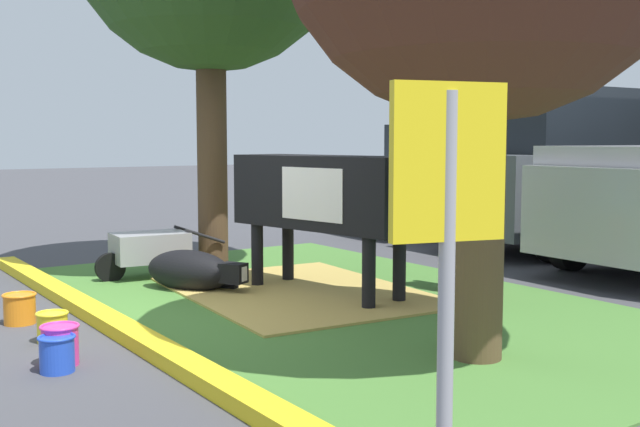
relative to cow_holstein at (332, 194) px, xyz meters
The scene contains 15 objects.
ground_plane 2.29m from the cow_holstein, 92.57° to the right, with size 80.00×80.00×0.00m, color #424247.
grass_island 1.16m from the cow_holstein, 16.96° to the right, with size 7.85×4.55×0.02m, color #477A33.
curb_yellow 2.73m from the cow_holstein, 84.68° to the right, with size 9.05×0.24×0.12m, color yellow.
hay_bedding 1.19m from the cow_holstein, 147.28° to the right, with size 3.20×2.40×0.04m, color tan.
cow_holstein is the anchor object (origin of this frame).
calf_lying 1.87m from the cow_holstein, 135.81° to the right, with size 1.29×0.96×0.48m.
person_handler 1.57m from the cow_holstein, 62.48° to the left, with size 0.43×0.37×1.63m.
wheelbarrow 2.65m from the cow_holstein, 150.85° to the right, with size 0.68×1.62×0.63m.
parking_sign 5.62m from the cow_holstein, 31.32° to the right, with size 0.16×0.43×1.94m.
bucket_orange 3.36m from the cow_holstein, 102.37° to the right, with size 0.31×0.31×0.29m.
bucket_yellow 3.23m from the cow_holstein, 87.08° to the right, with size 0.28×0.28×0.26m.
bucket_pink 3.46m from the cow_holstein, 74.70° to the right, with size 0.30×0.30×0.32m.
bucket_blue 3.58m from the cow_holstein, 72.36° to the right, with size 0.28×0.28×0.28m.
sedan_silver 6.64m from the cow_holstein, 123.74° to the left, with size 2.15×4.47×2.02m.
suv_black 5.57m from the cow_holstein, 100.51° to the left, with size 2.26×4.67×2.52m.
Camera 1 is at (6.83, -2.83, 1.74)m, focal length 42.70 mm.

